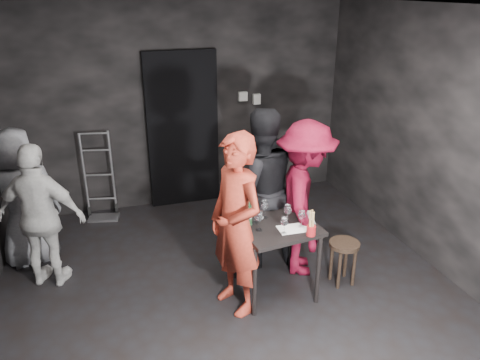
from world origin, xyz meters
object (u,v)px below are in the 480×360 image
object	(u,v)px
woman_black	(260,176)
man_maroon	(305,192)
stool	(344,252)
breadstick_cup	(311,224)
hand_truck	(102,201)
tasting_table	(275,233)
server_red	(236,213)
bystander_cream	(42,217)
bystander_grey	(23,197)
wine_bottle	(249,214)

from	to	relation	value
woman_black	man_maroon	world-z (taller)	woman_black
stool	breadstick_cup	distance (m)	0.74
hand_truck	tasting_table	size ratio (longest dim) A/B	1.55
hand_truck	server_red	world-z (taller)	server_red
bystander_cream	breadstick_cup	bearing A→B (deg)	177.60
hand_truck	bystander_grey	distance (m)	1.32
server_red	bystander_grey	xyz separation A→B (m)	(-1.93, 1.43, -0.21)
tasting_table	server_red	bearing A→B (deg)	-163.49
server_red	wine_bottle	distance (m)	0.29
tasting_table	bystander_grey	world-z (taller)	bystander_grey
wine_bottle	breadstick_cup	xyz separation A→B (m)	(0.47, -0.36, 0.01)
bystander_grey	breadstick_cup	bearing A→B (deg)	135.40
woman_black	bystander_cream	bearing A→B (deg)	-3.48
wine_bottle	breadstick_cup	distance (m)	0.60
stool	bystander_cream	world-z (taller)	bystander_cream
server_red	bystander_cream	size ratio (longest dim) A/B	1.32
stool	man_maroon	bearing A→B (deg)	128.47
tasting_table	hand_truck	bearing A→B (deg)	125.64
server_red	wine_bottle	bearing A→B (deg)	115.79
man_maroon	server_red	bearing A→B (deg)	133.59
bystander_cream	breadstick_cup	world-z (taller)	bystander_cream
wine_bottle	stool	bearing A→B (deg)	-9.28
tasting_table	woman_black	size ratio (longest dim) A/B	0.37
stool	bystander_cream	xyz separation A→B (m)	(-2.86, 0.91, 0.39)
hand_truck	wine_bottle	size ratio (longest dim) A/B	4.16
server_red	woman_black	bearing A→B (deg)	125.82
server_red	woman_black	distance (m)	0.85
stool	bystander_cream	size ratio (longest dim) A/B	0.31
bystander_cream	breadstick_cup	xyz separation A→B (m)	(2.37, -1.12, 0.12)
hand_truck	bystander_cream	bearing A→B (deg)	-99.80
bystander_cream	man_maroon	bearing A→B (deg)	-169.11
stool	bystander_grey	xyz separation A→B (m)	(-3.07, 1.40, 0.42)
tasting_table	man_maroon	bearing A→B (deg)	32.28
stool	bystander_grey	distance (m)	3.40
man_maroon	breadstick_cup	size ratio (longest dim) A/B	6.87
woman_black	bystander_cream	xyz separation A→B (m)	(-2.19, 0.24, -0.25)
stool	wine_bottle	world-z (taller)	wine_bottle
hand_truck	man_maroon	size ratio (longest dim) A/B	0.64
breadstick_cup	hand_truck	bearing A→B (deg)	125.68
woman_black	bystander_grey	size ratio (longest dim) A/B	1.28
man_maroon	bystander_cream	size ratio (longest dim) A/B	1.21
server_red	man_maroon	size ratio (longest dim) A/B	1.09
server_red	breadstick_cup	bearing A→B (deg)	54.86
server_red	bystander_cream	xyz separation A→B (m)	(-1.71, 0.94, -0.24)
stool	wine_bottle	xyz separation A→B (m)	(-0.97, 0.16, 0.49)
breadstick_cup	bystander_grey	bearing A→B (deg)	148.11
woman_black	bystander_cream	world-z (taller)	woman_black
server_red	breadstick_cup	xyz separation A→B (m)	(0.66, -0.18, -0.12)
stool	breadstick_cup	size ratio (longest dim) A/B	1.78
tasting_table	breadstick_cup	xyz separation A→B (m)	(0.22, -0.31, 0.22)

